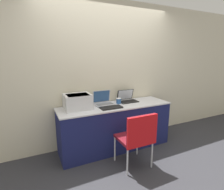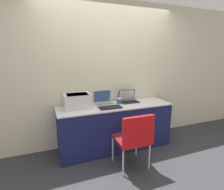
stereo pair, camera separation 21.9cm
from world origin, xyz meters
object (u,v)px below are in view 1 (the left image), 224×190
(laptop_right, at_px, (127,99))
(external_keyboard, at_px, (111,107))
(printer, at_px, (78,101))
(chair, at_px, (138,135))
(laptop_left, at_px, (103,101))
(coffee_cup, at_px, (119,101))

(laptop_right, bearing_deg, external_keyboard, -150.65)
(printer, bearing_deg, chair, -49.83)
(laptop_left, height_order, external_keyboard, laptop_left)
(laptop_right, relative_size, external_keyboard, 0.93)
(laptop_left, distance_m, chair, 0.91)
(laptop_left, relative_size, laptop_right, 0.99)
(laptop_right, xyz_separation_m, coffee_cup, (-0.21, -0.06, 0.00))
(external_keyboard, bearing_deg, printer, 157.57)
(laptop_left, xyz_separation_m, external_keyboard, (0.03, -0.26, -0.04))
(chair, bearing_deg, coffee_cup, 83.18)
(external_keyboard, relative_size, coffee_cup, 3.75)
(coffee_cup, bearing_deg, printer, 179.37)
(printer, relative_size, laptop_left, 1.27)
(external_keyboard, bearing_deg, laptop_left, 96.25)
(printer, distance_m, chair, 1.09)
(laptop_left, distance_m, coffee_cup, 0.28)
(laptop_right, xyz_separation_m, chair, (-0.30, -0.82, -0.31))
(printer, relative_size, coffee_cup, 4.36)
(laptop_right, relative_size, chair, 0.40)
(printer, xyz_separation_m, coffee_cup, (0.75, -0.01, -0.08))
(printer, xyz_separation_m, external_keyboard, (0.50, -0.21, -0.12))
(laptop_right, height_order, external_keyboard, laptop_right)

